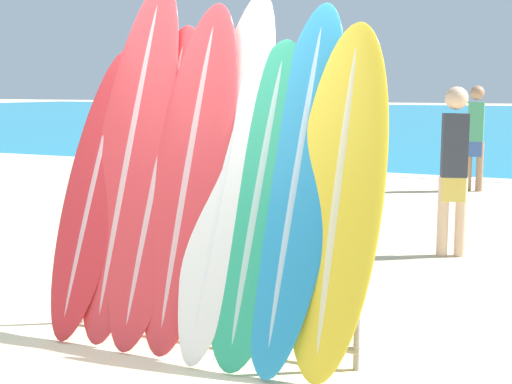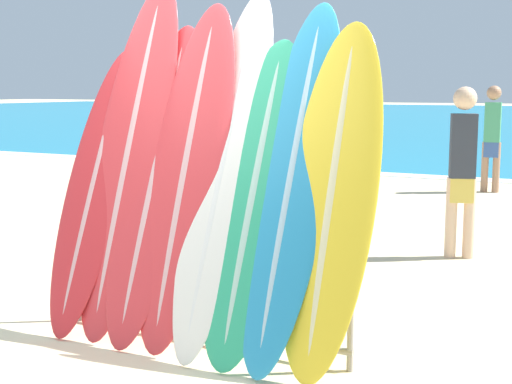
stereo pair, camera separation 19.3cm
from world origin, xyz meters
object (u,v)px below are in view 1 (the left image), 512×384
object	(u,v)px
surfboard_slot_2	(157,181)
surfboard_slot_7	(338,195)
surfboard_slot_5	(259,197)
person_near_water	(454,165)
surfboard_slot_0	(95,189)
surfboard_rack	(205,273)
surfboard_slot_6	(298,180)
person_far_left	(475,134)
surfboard_slot_1	(131,154)
person_mid_beach	(253,152)
surfboard_slot_4	(228,167)
surfboard_slot_3	(190,172)

from	to	relation	value
surfboard_slot_2	surfboard_slot_7	distance (m)	1.31
surfboard_slot_5	person_near_water	world-z (taller)	surfboard_slot_5
surfboard_slot_0	surfboard_slot_7	world-z (taller)	surfboard_slot_7
surfboard_rack	surfboard_slot_6	world-z (taller)	surfboard_slot_6
surfboard_slot_5	person_far_left	xyz separation A→B (m)	(0.16, 8.28, -0.07)
surfboard_slot_1	person_mid_beach	world-z (taller)	surfboard_slot_1
surfboard_rack	person_far_left	size ratio (longest dim) A/B	1.22
surfboard_slot_0	surfboard_slot_4	size ratio (longest dim) A/B	0.84
person_near_water	surfboard_slot_4	bearing A→B (deg)	-124.10
surfboard_slot_3	person_far_left	distance (m)	8.27
surfboard_slot_1	surfboard_slot_6	distance (m)	1.29
surfboard_slot_0	person_far_left	world-z (taller)	surfboard_slot_0
surfboard_slot_2	person_far_left	xyz separation A→B (m)	(0.95, 8.25, -0.13)
surfboard_rack	surfboard_slot_2	bearing A→B (deg)	172.97
surfboard_slot_2	surfboard_slot_1	bearing A→B (deg)	167.88
surfboard_slot_1	surfboard_slot_6	world-z (taller)	surfboard_slot_1
surfboard_slot_0	surfboard_slot_5	xyz separation A→B (m)	(1.29, 0.01, 0.02)
surfboard_slot_1	person_mid_beach	bearing A→B (deg)	103.42
surfboard_slot_4	surfboard_slot_0	bearing A→B (deg)	-175.29
surfboard_slot_3	person_near_water	xyz separation A→B (m)	(1.19, 3.27, -0.22)
surfboard_rack	person_far_left	world-z (taller)	person_far_left
surfboard_slot_0	person_near_water	world-z (taller)	surfboard_slot_0
surfboard_slot_7	surfboard_slot_4	bearing A→B (deg)	175.30
surfboard_rack	surfboard_slot_0	bearing A→B (deg)	179.15
surfboard_slot_0	surfboard_slot_6	distance (m)	1.54
surfboard_rack	surfboard_slot_2	distance (m)	0.72
surfboard_rack	surfboard_slot_2	xyz separation A→B (m)	(-0.40, 0.05, 0.60)
surfboard_slot_0	person_mid_beach	distance (m)	4.24
person_near_water	surfboard_slot_6	bearing A→B (deg)	-115.48
surfboard_slot_4	surfboard_slot_6	size ratio (longest dim) A/B	1.04
surfboard_slot_5	person_far_left	size ratio (longest dim) A/B	1.17
surfboard_slot_7	person_near_water	distance (m)	3.30
surfboard_slot_7	person_mid_beach	xyz separation A→B (m)	(-2.54, 4.16, -0.17)
surfboard_slot_7	person_mid_beach	size ratio (longest dim) A/B	1.29
surfboard_slot_3	surfboard_slot_6	distance (m)	0.78
surfboard_slot_1	person_near_water	bearing A→B (deg)	62.26
surfboard_slot_4	person_near_water	bearing A→B (deg)	74.13
surfboard_slot_7	surfboard_rack	bearing A→B (deg)	-177.90
person_mid_beach	surfboard_rack	bearing A→B (deg)	-4.40
surfboard_slot_2	surfboard_slot_5	world-z (taller)	surfboard_slot_2
surfboard_slot_7	person_mid_beach	bearing A→B (deg)	121.41
person_far_left	surfboard_slot_3	bearing A→B (deg)	-98.33
surfboard_slot_0	surfboard_slot_1	xyz separation A→B (m)	(0.25, 0.09, 0.25)
surfboard_slot_6	surfboard_slot_2	bearing A→B (deg)	-178.81
surfboard_slot_4	surfboard_slot_5	world-z (taller)	surfboard_slot_4
person_mid_beach	surfboard_slot_4	bearing A→B (deg)	-2.42
surfboard_slot_4	surfboard_slot_7	world-z (taller)	surfboard_slot_4
surfboard_slot_4	person_near_water	distance (m)	3.37
surfboard_slot_3	surfboard_slot_5	bearing A→B (deg)	-4.09
surfboard_slot_0	surfboard_slot_6	world-z (taller)	surfboard_slot_6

